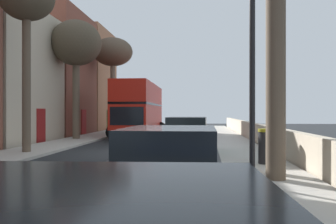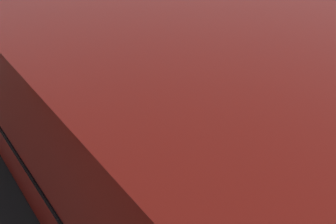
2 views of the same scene
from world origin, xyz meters
name	(u,v)px [view 2 (image 2 of 2)]	position (x,y,z in m)	size (l,w,h in m)	color
double_decker_bus	(77,82)	(-1.70, 11.20, 2.35)	(3.64, 10.64, 4.06)	#B31A0F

